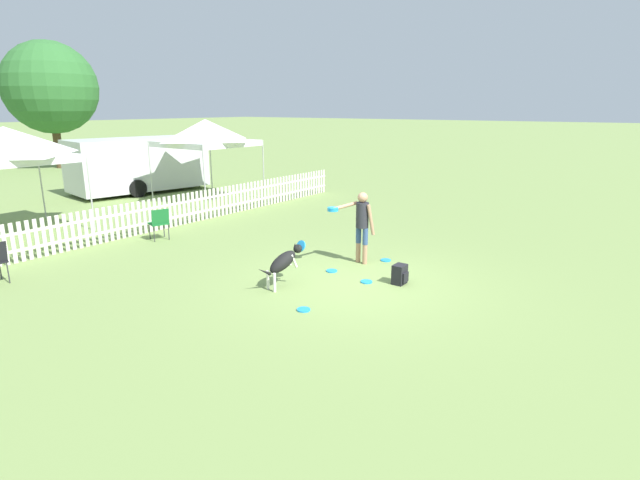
{
  "coord_description": "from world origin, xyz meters",
  "views": [
    {
      "loc": [
        -8.03,
        -4.96,
        3.41
      ],
      "look_at": [
        -0.06,
        0.83,
        0.77
      ],
      "focal_mm": 28.0,
      "sensor_mm": 36.0,
      "label": 1
    }
  ],
  "objects_px": {
    "frisbee_near_handler": "(386,260)",
    "frisbee_near_dog": "(366,282)",
    "tree_left_grove": "(50,88)",
    "frisbee_far_scatter": "(332,271)",
    "handler_person": "(361,220)",
    "equipment_trailer": "(138,164)",
    "backpack_on_grass": "(400,274)",
    "canopy_tent_main": "(206,133)",
    "frisbee_midfield": "(304,310)",
    "canopy_tent_secondary": "(6,145)",
    "leaping_dog": "(284,261)",
    "folding_chair_center": "(159,221)"
  },
  "relations": [
    {
      "from": "folding_chair_center",
      "to": "handler_person",
      "type": "bearing_deg",
      "value": 123.17
    },
    {
      "from": "canopy_tent_secondary",
      "to": "frisbee_near_dog",
      "type": "bearing_deg",
      "value": -77.29
    },
    {
      "from": "frisbee_far_scatter",
      "to": "equipment_trailer",
      "type": "distance_m",
      "value": 12.91
    },
    {
      "from": "leaping_dog",
      "to": "tree_left_grove",
      "type": "xyz_separation_m",
      "value": [
        7.48,
        23.02,
        3.89
      ]
    },
    {
      "from": "frisbee_near_handler",
      "to": "folding_chair_center",
      "type": "relative_size",
      "value": 0.28
    },
    {
      "from": "frisbee_far_scatter",
      "to": "tree_left_grove",
      "type": "xyz_separation_m",
      "value": [
        6.18,
        23.24,
        4.39
      ]
    },
    {
      "from": "frisbee_midfield",
      "to": "frisbee_far_scatter",
      "type": "relative_size",
      "value": 1.0
    },
    {
      "from": "frisbee_near_handler",
      "to": "backpack_on_grass",
      "type": "relative_size",
      "value": 0.6
    },
    {
      "from": "frisbee_near_handler",
      "to": "frisbee_far_scatter",
      "type": "distance_m",
      "value": 1.47
    },
    {
      "from": "handler_person",
      "to": "frisbee_midfield",
      "type": "xyz_separation_m",
      "value": [
        -2.87,
        -0.63,
        -0.99
      ]
    },
    {
      "from": "backpack_on_grass",
      "to": "canopy_tent_main",
      "type": "height_order",
      "value": "canopy_tent_main"
    },
    {
      "from": "frisbee_far_scatter",
      "to": "canopy_tent_main",
      "type": "bearing_deg",
      "value": 63.7
    },
    {
      "from": "frisbee_near_handler",
      "to": "equipment_trailer",
      "type": "height_order",
      "value": "equipment_trailer"
    },
    {
      "from": "equipment_trailer",
      "to": "frisbee_far_scatter",
      "type": "bearing_deg",
      "value": -97.34
    },
    {
      "from": "backpack_on_grass",
      "to": "folding_chair_center",
      "type": "height_order",
      "value": "folding_chair_center"
    },
    {
      "from": "frisbee_midfield",
      "to": "equipment_trailer",
      "type": "xyz_separation_m",
      "value": [
        5.86,
        13.07,
        1.14
      ]
    },
    {
      "from": "handler_person",
      "to": "frisbee_midfield",
      "type": "distance_m",
      "value": 3.1
    },
    {
      "from": "handler_person",
      "to": "folding_chair_center",
      "type": "distance_m",
      "value": 5.5
    },
    {
      "from": "leaping_dog",
      "to": "canopy_tent_main",
      "type": "distance_m",
      "value": 10.13
    },
    {
      "from": "frisbee_far_scatter",
      "to": "tree_left_grove",
      "type": "distance_m",
      "value": 24.44
    },
    {
      "from": "canopy_tent_main",
      "to": "folding_chair_center",
      "type": "bearing_deg",
      "value": -144.48
    },
    {
      "from": "handler_person",
      "to": "equipment_trailer",
      "type": "distance_m",
      "value": 12.8
    },
    {
      "from": "frisbee_near_handler",
      "to": "frisbee_near_dog",
      "type": "height_order",
      "value": "same"
    },
    {
      "from": "handler_person",
      "to": "equipment_trailer",
      "type": "relative_size",
      "value": 0.26
    },
    {
      "from": "leaping_dog",
      "to": "equipment_trailer",
      "type": "xyz_separation_m",
      "value": [
        5.14,
        12.04,
        0.64
      ]
    },
    {
      "from": "frisbee_near_dog",
      "to": "tree_left_grove",
      "type": "relative_size",
      "value": 0.03
    },
    {
      "from": "frisbee_near_handler",
      "to": "tree_left_grove",
      "type": "distance_m",
      "value": 24.68
    },
    {
      "from": "leaping_dog",
      "to": "canopy_tent_main",
      "type": "xyz_separation_m",
      "value": [
        5.5,
        8.28,
        1.96
      ]
    },
    {
      "from": "canopy_tent_main",
      "to": "frisbee_far_scatter",
      "type": "bearing_deg",
      "value": -116.3
    },
    {
      "from": "tree_left_grove",
      "to": "leaping_dog",
      "type": "bearing_deg",
      "value": -107.99
    },
    {
      "from": "canopy_tent_main",
      "to": "leaping_dog",
      "type": "bearing_deg",
      "value": -123.61
    },
    {
      "from": "frisbee_midfield",
      "to": "equipment_trailer",
      "type": "height_order",
      "value": "equipment_trailer"
    },
    {
      "from": "backpack_on_grass",
      "to": "canopy_tent_main",
      "type": "distance_m",
      "value": 11.05
    },
    {
      "from": "handler_person",
      "to": "backpack_on_grass",
      "type": "height_order",
      "value": "handler_person"
    },
    {
      "from": "folding_chair_center",
      "to": "equipment_trailer",
      "type": "xyz_separation_m",
      "value": [
        4.36,
        7.14,
        0.65
      ]
    },
    {
      "from": "leaping_dog",
      "to": "tree_left_grove",
      "type": "distance_m",
      "value": 24.51
    },
    {
      "from": "canopy_tent_main",
      "to": "canopy_tent_secondary",
      "type": "bearing_deg",
      "value": 176.54
    },
    {
      "from": "frisbee_far_scatter",
      "to": "canopy_tent_secondary",
      "type": "height_order",
      "value": "canopy_tent_secondary"
    },
    {
      "from": "frisbee_midfield",
      "to": "backpack_on_grass",
      "type": "height_order",
      "value": "backpack_on_grass"
    },
    {
      "from": "frisbee_near_dog",
      "to": "frisbee_far_scatter",
      "type": "height_order",
      "value": "same"
    },
    {
      "from": "frisbee_near_handler",
      "to": "frisbee_midfield",
      "type": "xyz_separation_m",
      "value": [
        -3.38,
        -0.24,
        0.0
      ]
    },
    {
      "from": "frisbee_far_scatter",
      "to": "tree_left_grove",
      "type": "bearing_deg",
      "value": 75.12
    },
    {
      "from": "tree_left_grove",
      "to": "backpack_on_grass",
      "type": "bearing_deg",
      "value": -103.65
    },
    {
      "from": "handler_person",
      "to": "leaping_dog",
      "type": "height_order",
      "value": "handler_person"
    },
    {
      "from": "handler_person",
      "to": "equipment_trailer",
      "type": "height_order",
      "value": "equipment_trailer"
    },
    {
      "from": "folding_chair_center",
      "to": "equipment_trailer",
      "type": "height_order",
      "value": "equipment_trailer"
    },
    {
      "from": "frisbee_midfield",
      "to": "tree_left_grove",
      "type": "bearing_deg",
      "value": 71.18
    },
    {
      "from": "backpack_on_grass",
      "to": "frisbee_near_handler",
      "type": "bearing_deg",
      "value": 38.88
    },
    {
      "from": "backpack_on_grass",
      "to": "canopy_tent_secondary",
      "type": "relative_size",
      "value": 0.14
    },
    {
      "from": "equipment_trailer",
      "to": "folding_chair_center",
      "type": "bearing_deg",
      "value": -111.38
    }
  ]
}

